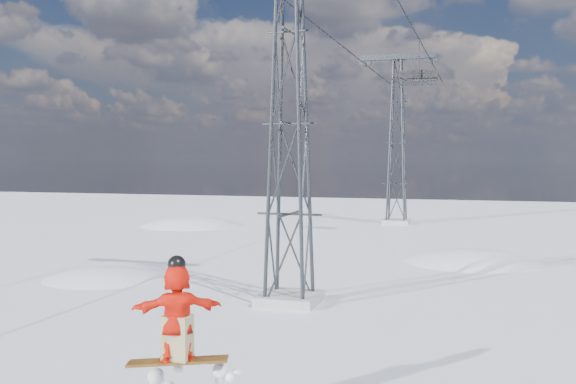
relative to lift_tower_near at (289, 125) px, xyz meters
name	(u,v)px	position (x,y,z in m)	size (l,w,h in m)	color
lift_tower_near	(289,125)	(0.00, 0.00, 0.00)	(5.20, 1.80, 11.43)	#999999
lift_tower_far	(397,143)	(0.00, 25.00, 0.00)	(5.20, 1.80, 11.43)	#999999
haul_cables	(361,22)	(0.00, 11.50, 5.38)	(4.46, 51.00, 0.06)	black
lift_chair_mid	(419,77)	(2.20, 16.69, 3.38)	(2.01, 0.58, 2.50)	black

